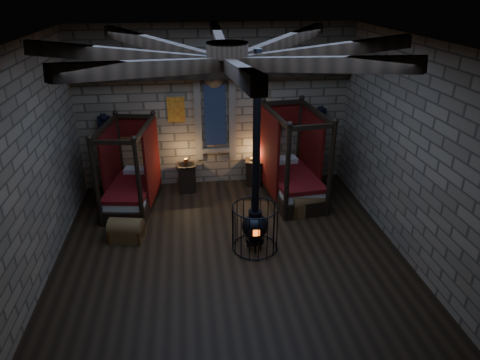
{
  "coord_description": "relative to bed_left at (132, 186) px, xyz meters",
  "views": [
    {
      "loc": [
        -0.72,
        -7.33,
        5.09
      ],
      "look_at": [
        0.29,
        0.6,
        1.36
      ],
      "focal_mm": 32.0,
      "sensor_mm": 36.0,
      "label": 1
    }
  ],
  "objects": [
    {
      "name": "stove",
      "position": [
        2.69,
        -2.27,
        0.09
      ],
      "size": [
        0.96,
        0.96,
        4.05
      ],
      "rotation": [
        0.0,
        0.0,
        -0.05
      ],
      "color": "black",
      "rests_on": "ground"
    },
    {
      "name": "nightstand_right",
      "position": [
        3.15,
        0.79,
        -0.15
      ],
      "size": [
        0.51,
        0.5,
        0.78
      ],
      "rotation": [
        0.0,
        0.0,
        -0.17
      ],
      "color": "black",
      "rests_on": "ground"
    },
    {
      "name": "room",
      "position": [
        2.16,
        -2.27,
        3.23
      ],
      "size": [
        7.02,
        7.02,
        4.29
      ],
      "color": "black",
      "rests_on": "ground"
    },
    {
      "name": "nightstand_left",
      "position": [
        1.34,
        0.64,
        -0.13
      ],
      "size": [
        0.5,
        0.48,
        0.92
      ],
      "rotation": [
        0.0,
        0.0,
        0.07
      ],
      "color": "black",
      "rests_on": "ground"
    },
    {
      "name": "trunk_left",
      "position": [
        0.01,
        -1.6,
        -0.28
      ],
      "size": [
        0.79,
        0.59,
        0.52
      ],
      "rotation": [
        0.0,
        0.0,
        -0.21
      ],
      "color": "brown",
      "rests_on": "ground"
    },
    {
      "name": "bed_left",
      "position": [
        0.0,
        0.0,
        0.0
      ],
      "size": [
        1.34,
        2.12,
        2.08
      ],
      "rotation": [
        0.0,
        0.0,
        -0.15
      ],
      "color": "black",
      "rests_on": "ground"
    },
    {
      "name": "trunk_right",
      "position": [
        4.14,
        -0.95,
        -0.26
      ],
      "size": [
        0.88,
        0.65,
        0.58
      ],
      "rotation": [
        0.0,
        0.0,
        0.21
      ],
      "color": "brown",
      "rests_on": "ground"
    },
    {
      "name": "bed_right",
      "position": [
        3.99,
        -0.04,
        0.05
      ],
      "size": [
        1.36,
        2.29,
        2.29
      ],
      "rotation": [
        0.0,
        0.0,
        0.1
      ],
      "color": "black",
      "rests_on": "ground"
    }
  ]
}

